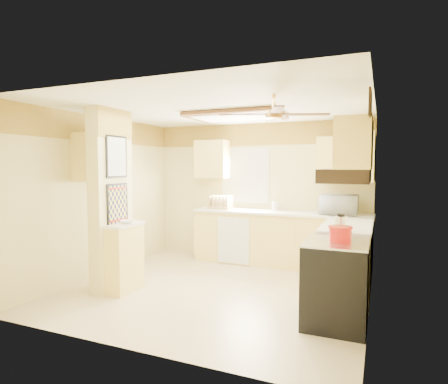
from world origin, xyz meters
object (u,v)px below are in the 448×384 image
at_px(stove, 336,283).
at_px(dutch_oven, 340,234).
at_px(bowl, 127,222).
at_px(kettle, 341,223).
at_px(microwave, 339,205).

xyz_separation_m(stove, dutch_oven, (0.04, -0.02, 0.54)).
height_order(bowl, kettle, kettle).
height_order(bowl, dutch_oven, dutch_oven).
bearing_deg(bowl, stove, -0.23).
relative_size(microwave, bowl, 3.12).
distance_m(microwave, kettle, 1.66).
bearing_deg(kettle, microwave, 96.38).
xyz_separation_m(stove, microwave, (-0.20, 2.14, 0.64)).
relative_size(bowl, dutch_oven, 0.74).
relative_size(microwave, dutch_oven, 2.31).
bearing_deg(kettle, stove, -88.77).
bearing_deg(bowl, microwave, 39.68).
xyz_separation_m(stove, bowl, (-2.76, 0.01, 0.50)).
height_order(microwave, kettle, microwave).
relative_size(dutch_oven, kettle, 1.18).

